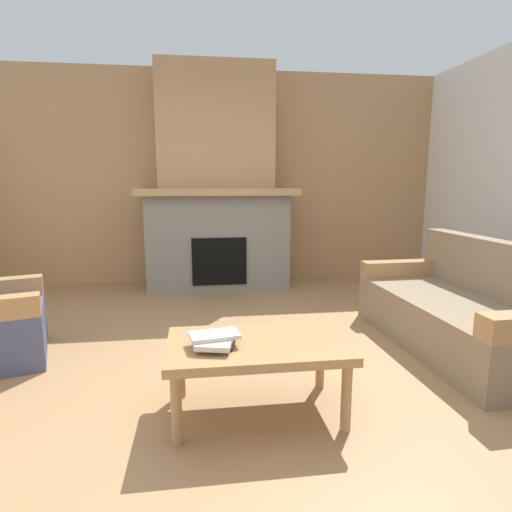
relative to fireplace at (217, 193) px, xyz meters
The scene contains 6 objects.
ground 2.87m from the fireplace, 90.00° to the right, with size 9.00×9.00×0.00m, color #9E754C.
wall_back_wood_panel 0.42m from the fireplace, 90.00° to the left, with size 6.00×0.12×2.70m, color tan.
fireplace is the anchor object (origin of this frame).
couch 3.07m from the fireplace, 51.67° to the right, with size 0.90×1.83×0.85m.
coffee_table 3.15m from the fireplace, 88.51° to the right, with size 1.00×0.60×0.43m.
book_stack_near_edge 3.18m from the fireplace, 92.87° to the right, with size 0.29×0.25×0.07m.
Camera 1 is at (-0.23, -2.61, 1.31)m, focal length 29.32 mm.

